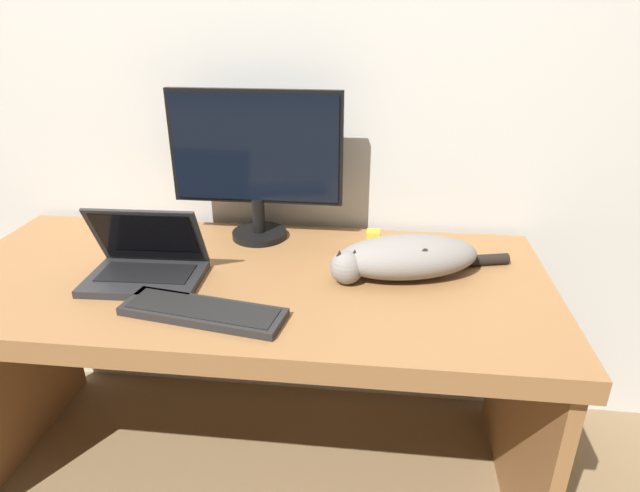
# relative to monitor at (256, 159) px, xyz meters

# --- Properties ---
(wall_back) EXTENTS (6.40, 0.06, 2.60)m
(wall_back) POSITION_rel_monitor_xyz_m (0.02, 0.16, 0.34)
(wall_back) COLOR silver
(wall_back) RESTS_ON ground_plane
(desk) EXTENTS (1.68, 0.74, 0.71)m
(desk) POSITION_rel_monitor_xyz_m (0.02, -0.27, -0.39)
(desk) COLOR olive
(desk) RESTS_ON ground_plane
(monitor) EXTENTS (0.53, 0.17, 0.46)m
(monitor) POSITION_rel_monitor_xyz_m (0.00, 0.00, 0.00)
(monitor) COLOR black
(monitor) RESTS_ON desk
(laptop) EXTENTS (0.31, 0.22, 0.20)m
(laptop) POSITION_rel_monitor_xyz_m (-0.24, -0.32, -0.21)
(laptop) COLOR #232326
(laptop) RESTS_ON desk
(external_keyboard) EXTENTS (0.42, 0.18, 0.02)m
(external_keyboard) POSITION_rel_monitor_xyz_m (-0.03, -0.49, -0.25)
(external_keyboard) COLOR black
(external_keyboard) RESTS_ON desk
(cat) EXTENTS (0.51, 0.27, 0.11)m
(cat) POSITION_rel_monitor_xyz_m (0.45, -0.22, -0.20)
(cat) COLOR gray
(cat) RESTS_ON desk
(small_toy) EXTENTS (0.04, 0.04, 0.04)m
(small_toy) POSITION_rel_monitor_xyz_m (0.37, -0.01, -0.24)
(small_toy) COLOR gold
(small_toy) RESTS_ON desk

